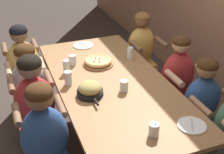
% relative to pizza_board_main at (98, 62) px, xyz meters
% --- Properties ---
extents(ground_plane, '(18.00, 18.00, 0.00)m').
position_rel_pizza_board_main_xyz_m(ground_plane, '(0.39, 0.01, -0.81)').
color(ground_plane, '#423833').
rests_on(ground_plane, ground).
extents(dining_table, '(2.17, 1.01, 0.78)m').
position_rel_pizza_board_main_xyz_m(dining_table, '(0.39, 0.01, -0.11)').
color(dining_table, '#996B42').
rests_on(dining_table, ground).
extents(pizza_board_main, '(0.32, 0.32, 0.06)m').
position_rel_pizza_board_main_xyz_m(pizza_board_main, '(0.00, 0.00, 0.00)').
color(pizza_board_main, '#996B42').
rests_on(pizza_board_main, dining_table).
extents(skillet_bowl, '(0.34, 0.23, 0.13)m').
position_rel_pizza_board_main_xyz_m(skillet_bowl, '(0.54, -0.25, 0.02)').
color(skillet_bowl, black).
rests_on(skillet_bowl, dining_table).
extents(empty_plate_a, '(0.24, 0.24, 0.02)m').
position_rel_pizza_board_main_xyz_m(empty_plate_a, '(-0.52, -0.01, -0.03)').
color(empty_plate_a, white).
rests_on(empty_plate_a, dining_table).
extents(empty_plate_b, '(0.22, 0.22, 0.02)m').
position_rel_pizza_board_main_xyz_m(empty_plate_b, '(1.23, 0.33, -0.03)').
color(empty_plate_b, white).
rests_on(empty_plate_b, dining_table).
extents(cocktail_glass_blue, '(0.08, 0.08, 0.13)m').
position_rel_pizza_board_main_xyz_m(cocktail_glass_blue, '(1.22, 0.01, 0.01)').
color(cocktail_glass_blue, silver).
rests_on(cocktail_glass_blue, dining_table).
extents(drinking_glass_a, '(0.07, 0.07, 0.11)m').
position_rel_pizza_board_main_xyz_m(drinking_glass_a, '(-0.09, -0.25, 0.02)').
color(drinking_glass_a, silver).
rests_on(drinking_glass_a, dining_table).
extents(drinking_glass_b, '(0.08, 0.08, 0.10)m').
position_rel_pizza_board_main_xyz_m(drinking_glass_b, '(0.58, 0.05, 0.02)').
color(drinking_glass_b, silver).
rests_on(drinking_glass_b, dining_table).
extents(drinking_glass_c, '(0.06, 0.06, 0.14)m').
position_rel_pizza_board_main_xyz_m(drinking_glass_c, '(0.07, -0.35, 0.04)').
color(drinking_glass_c, silver).
rests_on(drinking_glass_c, dining_table).
extents(drinking_glass_d, '(0.07, 0.07, 0.14)m').
position_rel_pizza_board_main_xyz_m(drinking_glass_d, '(0.00, 0.36, 0.03)').
color(drinking_glass_d, silver).
rests_on(drinking_glass_d, dining_table).
extents(drinking_glass_e, '(0.07, 0.07, 0.13)m').
position_rel_pizza_board_main_xyz_m(drinking_glass_e, '(0.30, -0.39, 0.03)').
color(drinking_glass_e, silver).
rests_on(drinking_glass_e, dining_table).
extents(diner_far_center, '(0.51, 0.40, 1.14)m').
position_rel_pizza_board_main_xyz_m(diner_far_center, '(0.38, 0.73, -0.30)').
color(diner_far_center, '#B22D2D').
rests_on(diner_far_center, ground).
extents(diner_far_midright, '(0.51, 0.40, 1.09)m').
position_rel_pizza_board_main_xyz_m(diner_far_midright, '(0.81, 0.73, -0.31)').
color(diner_far_midright, '#2D5193').
rests_on(diner_far_midright, ground).
extents(diner_near_center, '(0.51, 0.40, 1.16)m').
position_rel_pizza_board_main_xyz_m(diner_near_center, '(0.36, -0.72, -0.27)').
color(diner_near_center, '#B22D2D').
rests_on(diner_near_center, ground).
extents(diner_near_left, '(0.51, 0.40, 1.13)m').
position_rel_pizza_board_main_xyz_m(diner_near_left, '(-0.52, -0.72, -0.29)').
color(diner_near_left, gold).
rests_on(diner_near_left, ground).
extents(diner_far_left, '(0.51, 0.40, 1.12)m').
position_rel_pizza_board_main_xyz_m(diner_far_left, '(-0.49, 0.73, -0.30)').
color(diner_far_left, gold).
rests_on(diner_far_left, ground).
extents(diner_near_midleft, '(0.51, 0.40, 1.10)m').
position_rel_pizza_board_main_xyz_m(diner_near_midleft, '(-0.05, -0.72, -0.30)').
color(diner_near_midleft, '#99999E').
rests_on(diner_near_midleft, ground).
extents(diner_near_midright, '(0.51, 0.40, 1.17)m').
position_rel_pizza_board_main_xyz_m(diner_near_midright, '(0.87, -0.72, -0.27)').
color(diner_near_midright, '#2D5193').
rests_on(diner_near_midright, ground).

